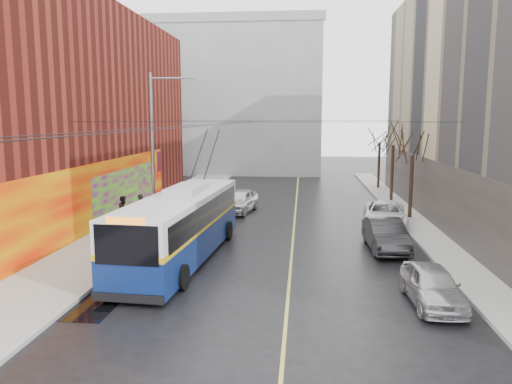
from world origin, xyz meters
TOP-DOWN VIEW (x-y plane):
  - ground at (0.00, 0.00)m, footprint 140.00×140.00m
  - sidewalk_left at (-8.00, 12.00)m, footprint 4.00×60.00m
  - sidewalk_right at (9.00, 12.00)m, footprint 2.00×60.00m
  - lane_line at (1.50, 14.00)m, footprint 0.12×50.00m
  - building_left at (-15.99, 13.99)m, footprint 12.11×36.00m
  - building_far at (-6.00, 44.99)m, footprint 20.50×12.10m
  - streetlight_pole at (-6.14, 10.00)m, footprint 2.65×0.60m
  - catenary_wires at (-2.54, 14.77)m, footprint 18.00×60.00m
  - tree_near at (9.00, 16.00)m, footprint 3.20×3.20m
  - tree_mid at (9.00, 23.00)m, footprint 3.20×3.20m
  - tree_far at (9.00, 30.00)m, footprint 3.20×3.20m
  - puddle at (-5.48, -0.32)m, footprint 1.97×3.64m
  - pigeons_flying at (-2.19, 9.93)m, footprint 3.78×4.11m
  - trolleybus at (-3.62, 5.41)m, footprint 3.56×12.64m
  - parked_car_a at (6.61, 0.62)m, footprint 1.81×4.18m
  - parked_car_b at (6.15, 7.99)m, footprint 1.86×4.80m
  - parked_car_c at (7.00, 13.57)m, footprint 3.12×5.67m
  - following_car at (-2.46, 17.48)m, footprint 2.72×5.04m
  - pedestrian_a at (-7.60, 11.75)m, footprint 0.66×0.81m
  - pedestrian_b at (-8.84, 12.08)m, footprint 0.90×1.02m
  - pedestrian_c at (-6.58, 8.81)m, footprint 0.95×1.24m

SIDE VIEW (x-z plane):
  - ground at x=0.00m, z-range 0.00..0.00m
  - lane_line at x=1.50m, z-range 0.00..0.01m
  - puddle at x=-5.48m, z-range 0.00..0.01m
  - sidewalk_left at x=-8.00m, z-range 0.00..0.15m
  - sidewalk_right at x=9.00m, z-range 0.00..0.15m
  - parked_car_a at x=6.61m, z-range 0.00..1.40m
  - parked_car_c at x=7.00m, z-range 0.00..1.51m
  - parked_car_b at x=6.15m, z-range 0.00..1.56m
  - following_car at x=-2.46m, z-range 0.00..1.63m
  - pedestrian_c at x=-6.58m, z-range 0.15..1.86m
  - pedestrian_b at x=-8.84m, z-range 0.15..1.90m
  - pedestrian_a at x=-7.60m, z-range 0.15..2.06m
  - trolleybus at x=-3.62m, z-range -1.32..4.61m
  - streetlight_pole at x=-6.14m, z-range 0.35..9.35m
  - tree_near at x=9.00m, z-range 1.78..8.18m
  - tree_far at x=9.00m, z-range 1.86..8.43m
  - tree_mid at x=9.00m, z-range 1.91..8.59m
  - catenary_wires at x=-2.54m, z-range 6.13..6.36m
  - building_left at x=-15.99m, z-range -0.01..13.99m
  - pigeons_flying at x=-2.19m, z-range 6.79..7.71m
  - building_far at x=-6.00m, z-range 0.02..18.02m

